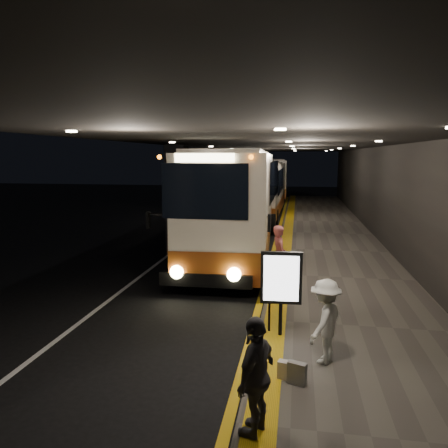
% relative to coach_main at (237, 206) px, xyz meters
% --- Properties ---
extents(ground, '(90.00, 90.00, 0.00)m').
position_rel_coach_main_xyz_m(ground, '(-0.85, -4.75, -1.94)').
color(ground, black).
extents(lane_line_white, '(0.12, 50.00, 0.01)m').
position_rel_coach_main_xyz_m(lane_line_white, '(-2.65, 0.25, -1.94)').
color(lane_line_white, silver).
rests_on(lane_line_white, ground).
extents(kerb_stripe_yellow, '(0.18, 50.00, 0.01)m').
position_rel_coach_main_xyz_m(kerb_stripe_yellow, '(1.50, 0.25, -1.94)').
color(kerb_stripe_yellow, gold).
rests_on(kerb_stripe_yellow, ground).
extents(sidewalk, '(4.50, 50.00, 0.15)m').
position_rel_coach_main_xyz_m(sidewalk, '(3.90, 0.25, -1.87)').
color(sidewalk, '#514C44').
rests_on(sidewalk, ground).
extents(tactile_strip, '(0.50, 50.00, 0.01)m').
position_rel_coach_main_xyz_m(tactile_strip, '(2.00, 0.25, -1.79)').
color(tactile_strip, gold).
rests_on(tactile_strip, sidewalk).
extents(terminal_wall, '(0.10, 50.00, 6.00)m').
position_rel_coach_main_xyz_m(terminal_wall, '(6.15, 0.25, 1.06)').
color(terminal_wall, black).
rests_on(terminal_wall, ground).
extents(support_columns, '(0.80, 24.80, 4.40)m').
position_rel_coach_main_xyz_m(support_columns, '(-2.35, -0.75, 0.26)').
color(support_columns, black).
rests_on(support_columns, ground).
extents(canopy, '(9.00, 50.00, 0.40)m').
position_rel_coach_main_xyz_m(canopy, '(1.65, 0.25, 2.66)').
color(canopy, black).
rests_on(canopy, support_columns).
extents(coach_main, '(3.28, 13.08, 4.05)m').
position_rel_coach_main_xyz_m(coach_main, '(0.00, 0.00, 0.00)').
color(coach_main, beige).
rests_on(coach_main, ground).
extents(coach_second, '(2.42, 10.98, 3.44)m').
position_rel_coach_main_xyz_m(coach_second, '(0.22, 10.98, -0.29)').
color(coach_second, beige).
rests_on(coach_second, ground).
extents(coach_third, '(3.08, 11.51, 3.57)m').
position_rel_coach_main_xyz_m(coach_third, '(-0.05, 24.62, -0.23)').
color(coach_third, beige).
rests_on(coach_third, ground).
extents(passenger_boarding, '(0.62, 0.76, 1.81)m').
position_rel_coach_main_xyz_m(passenger_boarding, '(1.95, -5.01, -0.89)').
color(passenger_boarding, '#C15B5A').
rests_on(passenger_boarding, sidewalk).
extents(passenger_waiting_white, '(0.88, 1.13, 1.59)m').
position_rel_coach_main_xyz_m(passenger_waiting_white, '(3.01, -9.81, -1.00)').
color(passenger_waiting_white, silver).
rests_on(passenger_waiting_white, sidewalk).
extents(passenger_waiting_grey, '(0.81, 1.11, 1.70)m').
position_rel_coach_main_xyz_m(passenger_waiting_grey, '(1.95, -12.17, -0.95)').
color(passenger_waiting_grey, '#4E4C52').
rests_on(passenger_waiting_grey, sidewalk).
extents(bag_polka, '(0.34, 0.24, 0.39)m').
position_rel_coach_main_xyz_m(bag_polka, '(2.51, -10.75, -1.60)').
color(bag_polka, black).
rests_on(bag_polka, sidewalk).
extents(bag_plain, '(0.29, 0.21, 0.32)m').
position_rel_coach_main_xyz_m(bag_plain, '(2.31, -10.60, -1.63)').
color(bag_plain, beige).
rests_on(bag_plain, sidewalk).
extents(info_sign, '(0.87, 0.17, 1.84)m').
position_rel_coach_main_xyz_m(info_sign, '(2.15, -8.75, -0.55)').
color(info_sign, black).
rests_on(info_sign, sidewalk).
extents(stanchion_post, '(0.05, 0.05, 1.19)m').
position_rel_coach_main_xyz_m(stanchion_post, '(1.90, -8.57, -1.20)').
color(stanchion_post, black).
rests_on(stanchion_post, sidewalk).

